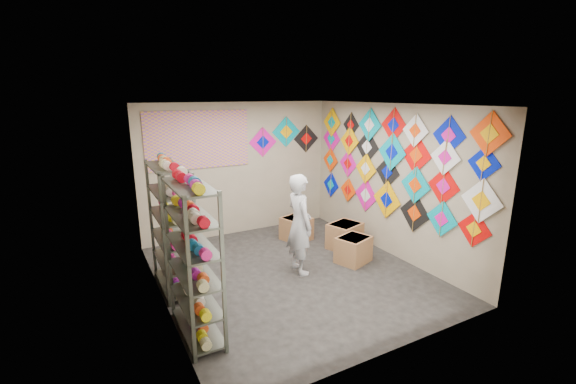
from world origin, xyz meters
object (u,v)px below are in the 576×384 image
shelf_rack_front (194,261)px  shelf_rack_back (170,228)px  carton_a (353,250)px  carton_c (296,229)px  shopkeeper (299,224)px  carton_b (345,236)px

shelf_rack_front → shelf_rack_back: 1.30m
carton_a → carton_c: 1.44m
shopkeeper → carton_a: 1.18m
carton_b → carton_c: (-0.60, 0.81, -0.01)m
shopkeeper → carton_b: bearing=-67.4°
carton_a → carton_b: 0.63m
shelf_rack_back → carton_b: (3.20, 0.03, -0.71)m
shelf_rack_back → shopkeeper: bearing=-12.4°
shopkeeper → carton_a: (1.01, -0.13, -0.59)m
shelf_rack_back → carton_c: shelf_rack_back is taller
shopkeeper → carton_a: shopkeeper is taller
carton_b → carton_c: size_ratio=1.13×
carton_a → carton_c: size_ratio=1.04×
shelf_rack_front → carton_c: size_ratio=3.62×
carton_c → carton_b: bearing=-71.6°
carton_c → shelf_rack_back: bearing=179.8°
shopkeeper → shelf_rack_front: bearing=117.1°
shelf_rack_front → shopkeeper: shelf_rack_front is taller
shopkeeper → carton_c: shopkeeper is taller
shopkeeper → carton_a: bearing=-94.6°
shopkeeper → carton_b: 1.46m
carton_c → carton_a: bearing=-93.9°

